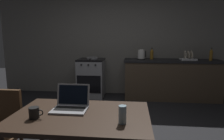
# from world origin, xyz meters

# --- Properties ---
(back_wall) EXTENTS (6.40, 0.10, 2.62)m
(back_wall) POSITION_xyz_m (0.30, 2.46, 1.31)
(back_wall) COLOR slate
(back_wall) RESTS_ON ground_plane
(kitchen_counter) EXTENTS (2.16, 0.64, 0.90)m
(kitchen_counter) POSITION_xyz_m (1.34, 2.11, 0.45)
(kitchen_counter) COLOR #4C3D2D
(kitchen_counter) RESTS_ON ground_plane
(stove_oven) EXTENTS (0.60, 0.62, 0.90)m
(stove_oven) POSITION_xyz_m (-0.52, 2.10, 0.45)
(stove_oven) COLOR gray
(stove_oven) RESTS_ON ground_plane
(dining_table) EXTENTS (1.21, 0.79, 0.74)m
(dining_table) POSITION_xyz_m (-0.01, -0.84, 0.66)
(dining_table) COLOR #332319
(dining_table) RESTS_ON ground_plane
(laptop) EXTENTS (0.32, 0.27, 0.22)m
(laptop) POSITION_xyz_m (-0.13, -0.73, 0.78)
(laptop) COLOR #99999E
(laptop) RESTS_ON dining_table
(electric_kettle) EXTENTS (0.19, 0.17, 0.23)m
(electric_kettle) POSITION_xyz_m (0.65, 2.11, 1.01)
(electric_kettle) COLOR black
(electric_kettle) RESTS_ON kitchen_counter
(bottle) EXTENTS (0.07, 0.07, 0.28)m
(bottle) POSITION_xyz_m (2.15, 2.06, 1.04)
(bottle) COLOR #8C601E
(bottle) RESTS_ON kitchen_counter
(frying_pan) EXTENTS (0.27, 0.44, 0.05)m
(frying_pan) POSITION_xyz_m (-0.49, 2.08, 0.93)
(frying_pan) COLOR gray
(frying_pan) RESTS_ON stove_oven
(coffee_mug) EXTENTS (0.12, 0.09, 0.10)m
(coffee_mug) POSITION_xyz_m (-0.37, -0.97, 0.79)
(coffee_mug) COLOR black
(coffee_mug) RESTS_ON dining_table
(drinking_glass) EXTENTS (0.06, 0.06, 0.15)m
(drinking_glass) POSITION_xyz_m (0.37, -0.99, 0.81)
(drinking_glass) COLOR #99B7C6
(drinking_glass) RESTS_ON dining_table
(dish_rack) EXTENTS (0.34, 0.26, 0.21)m
(dish_rack) POSITION_xyz_m (1.68, 2.11, 0.95)
(dish_rack) COLOR silver
(dish_rack) RESTS_ON kitchen_counter
(bottle_b) EXTENTS (0.08, 0.08, 0.26)m
(bottle_b) POSITION_xyz_m (0.89, 2.19, 1.03)
(bottle_b) COLOR #8C601E
(bottle_b) RESTS_ON kitchen_counter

